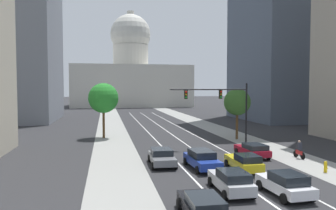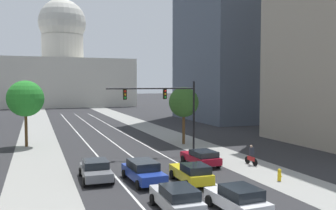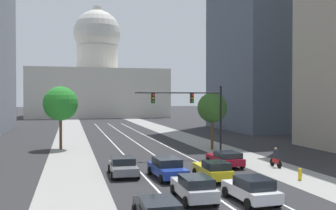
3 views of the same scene
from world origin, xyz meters
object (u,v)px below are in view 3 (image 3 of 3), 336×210
(traffic_signal_mast, at_px, (195,107))
(capitol_building, at_px, (97,82))
(car_yellow, at_px, (213,170))
(cyclist, at_px, (276,157))
(street_tree_near_left, at_px, (61,104))
(car_crimson, at_px, (226,158))
(street_tree_mid_right, at_px, (212,108))
(car_silver, at_px, (194,187))
(car_gray, at_px, (123,166))
(car_blue, at_px, (167,168))
(car_white, at_px, (251,189))
(fire_hydrant, at_px, (300,174))

(traffic_signal_mast, bearing_deg, capitol_building, 92.38)
(car_yellow, relative_size, cyclist, 2.52)
(car_yellow, xyz_separation_m, street_tree_near_left, (-11.10, 20.08, 4.55))
(car_crimson, xyz_separation_m, street_tree_near_left, (-14.16, 15.19, 4.59))
(cyclist, bearing_deg, street_tree_mid_right, 1.65)
(street_tree_mid_right, bearing_deg, car_yellow, -110.80)
(cyclist, bearing_deg, street_tree_near_left, 43.69)
(car_silver, relative_size, car_crimson, 1.01)
(capitol_building, distance_m, street_tree_mid_right, 82.69)
(traffic_signal_mast, distance_m, street_tree_near_left, 16.34)
(car_gray, bearing_deg, car_yellow, -117.19)
(car_yellow, relative_size, street_tree_near_left, 0.59)
(car_gray, relative_size, car_yellow, 1.04)
(traffic_signal_mast, bearing_deg, street_tree_mid_right, 53.40)
(car_gray, height_order, street_tree_mid_right, street_tree_mid_right)
(capitol_building, distance_m, cyclist, 95.11)
(car_blue, distance_m, street_tree_near_left, 20.70)
(cyclist, distance_m, street_tree_near_left, 25.03)
(capitol_building, height_order, car_white, capitol_building)
(car_white, height_order, street_tree_near_left, street_tree_near_left)
(capitol_building, height_order, traffic_signal_mast, capitol_building)
(car_silver, xyz_separation_m, fire_hydrant, (9.22, 3.34, -0.32))
(car_silver, relative_size, street_tree_near_left, 0.59)
(car_gray, relative_size, fire_hydrant, 4.94)
(traffic_signal_mast, xyz_separation_m, street_tree_mid_right, (3.82, 5.14, -0.26))
(car_silver, height_order, car_white, car_white)
(car_silver, bearing_deg, car_yellow, -30.82)
(car_blue, distance_m, car_yellow, 3.42)
(car_blue, xyz_separation_m, car_silver, (-0.00, -6.42, -0.02))
(car_white, relative_size, fire_hydrant, 4.57)
(car_silver, height_order, traffic_signal_mast, traffic_signal_mast)
(car_blue, relative_size, car_crimson, 1.12)
(street_tree_mid_right, height_order, street_tree_near_left, street_tree_near_left)
(car_blue, distance_m, traffic_signal_mast, 11.16)
(street_tree_mid_right, relative_size, street_tree_near_left, 0.90)
(car_yellow, xyz_separation_m, car_crimson, (3.06, 4.89, -0.04))
(car_white, xyz_separation_m, cyclist, (7.15, 9.63, 0.07))
(car_silver, distance_m, fire_hydrant, 9.81)
(fire_hydrant, bearing_deg, car_crimson, 115.86)
(car_white, bearing_deg, car_gray, 30.49)
(car_gray, xyz_separation_m, street_tree_near_left, (-5.01, 16.72, 4.58))
(car_crimson, bearing_deg, cyclist, -109.83)
(car_blue, bearing_deg, street_tree_near_left, 20.65)
(car_yellow, xyz_separation_m, street_tree_mid_right, (5.93, 15.60, 4.07))
(car_gray, bearing_deg, car_white, -145.42)
(car_gray, relative_size, car_silver, 1.03)
(car_gray, relative_size, cyclist, 2.61)
(car_blue, bearing_deg, car_yellow, -119.80)
(car_silver, relative_size, street_tree_mid_right, 0.66)
(traffic_signal_mast, height_order, street_tree_near_left, street_tree_near_left)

